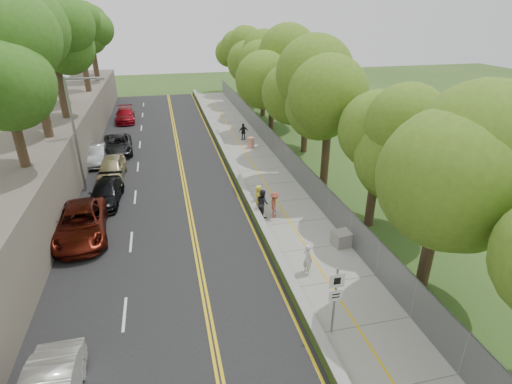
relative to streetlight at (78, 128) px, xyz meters
name	(u,v)px	position (x,y,z in m)	size (l,w,h in m)	color
ground	(285,290)	(10.46, -14.00, -4.64)	(140.00, 140.00, 0.00)	#33511E
road	(161,179)	(5.06, 1.00, -4.62)	(11.20, 66.00, 0.04)	black
sidewalk	(261,170)	(13.01, 1.00, -4.61)	(4.20, 66.00, 0.05)	gray
jersey_barrier	(233,169)	(10.71, 1.00, -4.34)	(0.42, 66.00, 0.60)	#7DC032
rock_embankment	(41,163)	(-3.04, 1.00, -2.64)	(5.00, 66.00, 4.00)	#595147
chainlink_fence	(286,156)	(15.11, 1.00, -3.64)	(0.04, 66.00, 2.00)	slate
trees_embankment	(19,34)	(-2.54, 1.00, 5.86)	(6.40, 66.00, 13.00)	#3E7620
trees_fenceside	(318,80)	(17.46, 1.00, 2.36)	(7.00, 66.00, 14.00)	#598221
streetlight	(78,128)	(0.00, 0.00, 0.00)	(2.52, 0.22, 8.00)	gray
signpost	(335,294)	(11.51, -17.02, -2.68)	(0.62, 0.09, 3.10)	gray
construction_barrel	(251,142)	(13.46, 6.67, -4.09)	(0.61, 0.61, 1.00)	red
concrete_block	(344,238)	(14.76, -11.00, -4.19)	(1.19, 0.89, 0.80)	slate
car_2	(81,224)	(0.55, -6.77, -3.77)	(2.77, 6.01, 1.67)	#4C120A
car_3	(106,193)	(1.46, -2.41, -3.92)	(1.92, 4.72, 1.37)	black
car_4	(112,168)	(1.46, 2.00, -3.80)	(1.89, 4.69, 1.60)	#C3B385
car_5	(96,155)	(-0.14, 5.73, -3.86)	(1.56, 4.47, 1.47)	#9C9EA4
car_6	(118,145)	(1.46, 8.13, -3.86)	(2.45, 5.32, 1.48)	black
car_7	(125,115)	(1.46, 19.31, -3.86)	(2.06, 5.07, 1.47)	maroon
car_8	(125,115)	(1.46, 19.65, -3.88)	(1.70, 4.22, 1.44)	#B5B6BA
painter_0	(259,197)	(11.21, -5.67, -3.78)	(0.79, 0.52, 1.62)	yellow
painter_1	(308,259)	(11.91, -13.00, -3.79)	(0.58, 0.38, 1.59)	beige
painter_2	(263,203)	(11.21, -6.74, -3.69)	(0.87, 0.68, 1.80)	#242328
painter_3	(275,204)	(11.91, -7.02, -3.74)	(1.10, 0.63, 1.71)	#984334
person_far	(243,132)	(13.26, 9.12, -3.75)	(0.98, 0.41, 1.68)	black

